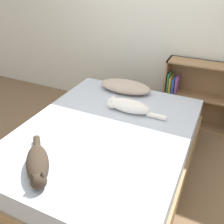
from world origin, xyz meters
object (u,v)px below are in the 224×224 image
at_px(bed, 106,152).
at_px(cat_dark, 38,164).
at_px(pillow, 125,86).
at_px(cat_light, 128,106).
at_px(bookshelf, 198,94).

distance_m(bed, cat_dark, 0.79).
distance_m(bed, pillow, 0.88).
distance_m(pillow, cat_dark, 1.49).
distance_m(pillow, cat_light, 0.48).
bearing_deg(cat_dark, bookshelf, 115.84).
bearing_deg(cat_light, pillow, -64.30).
relative_size(pillow, bookshelf, 0.70).
xyz_separation_m(bed, cat_dark, (-0.20, -0.69, 0.34)).
relative_size(bed, cat_light, 3.13).
bearing_deg(bookshelf, pillow, -145.36).
bearing_deg(cat_dark, cat_light, 124.01).
xyz_separation_m(cat_dark, bookshelf, (0.84, 2.03, -0.18)).
xyz_separation_m(pillow, cat_light, (0.21, -0.43, 0.01)).
height_order(bed, pillow, pillow).
bearing_deg(cat_light, cat_dark, 75.73).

